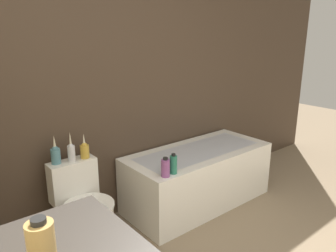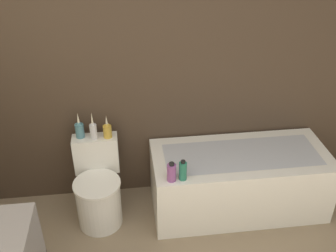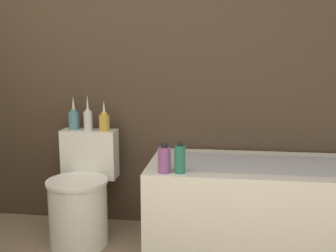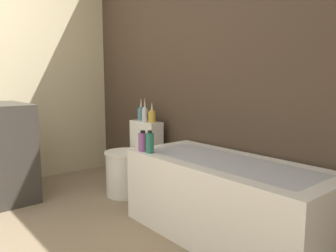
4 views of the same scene
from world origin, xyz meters
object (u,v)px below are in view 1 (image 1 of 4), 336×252
at_px(toilet, 86,217).
at_px(vase_bronze, 85,150).
at_px(bathtub, 198,176).
at_px(shampoo_bottle_tall, 165,168).
at_px(soap_bottle_glass, 41,241).
at_px(vase_silver, 71,152).
at_px(shampoo_bottle_short, 173,164).
at_px(vase_gold, 56,154).

distance_m(toilet, vase_bronze, 0.53).
xyz_separation_m(bathtub, toilet, (-1.21, 0.00, 0.01)).
height_order(vase_bronze, shampoo_bottle_tall, vase_bronze).
bearing_deg(vase_bronze, soap_bottle_glass, -120.64).
bearing_deg(soap_bottle_glass, bathtub, 30.50).
bearing_deg(vase_silver, soap_bottle_glass, -116.83).
xyz_separation_m(shampoo_bottle_tall, shampoo_bottle_short, (0.09, 0.00, 0.00)).
height_order(vase_silver, vase_bronze, vase_silver).
height_order(bathtub, toilet, toilet).
height_order(toilet, shampoo_bottle_short, shampoo_bottle_short).
bearing_deg(bathtub, vase_bronze, 170.14).
height_order(vase_gold, shampoo_bottle_tall, vase_gold).
bearing_deg(vase_silver, bathtub, -8.85).
bearing_deg(vase_gold, shampoo_bottle_tall, -34.58).
relative_size(vase_bronze, shampoo_bottle_tall, 1.25).
bearing_deg(shampoo_bottle_tall, vase_silver, 142.60).
relative_size(bathtub, vase_gold, 6.57).
xyz_separation_m(vase_gold, vase_silver, (0.11, -0.03, 0.00)).
relative_size(vase_bronze, shampoo_bottle_short, 1.18).
distance_m(toilet, vase_gold, 0.54).
relative_size(soap_bottle_glass, shampoo_bottle_tall, 1.04).
xyz_separation_m(soap_bottle_glass, shampoo_bottle_short, (1.32, 0.84, -0.33)).
distance_m(vase_bronze, shampoo_bottle_short, 0.72).
distance_m(bathtub, shampoo_bottle_short, 0.69).
bearing_deg(shampoo_bottle_short, bathtub, 25.30).
bearing_deg(shampoo_bottle_short, soap_bottle_glass, -147.52).
height_order(soap_bottle_glass, vase_gold, soap_bottle_glass).
bearing_deg(vase_gold, vase_silver, -16.67).
distance_m(vase_gold, shampoo_bottle_short, 0.92).
height_order(toilet, vase_silver, vase_silver).
relative_size(toilet, vase_bronze, 3.46).
bearing_deg(vase_gold, bathtub, -9.53).
relative_size(vase_gold, shampoo_bottle_tall, 1.39).
relative_size(vase_gold, vase_silver, 0.93).
xyz_separation_m(soap_bottle_glass, vase_bronze, (0.76, 1.28, -0.20)).
relative_size(shampoo_bottle_tall, shampoo_bottle_short, 0.94).
bearing_deg(shampoo_bottle_tall, vase_gold, 145.42).
distance_m(vase_gold, shampoo_bottle_tall, 0.86).
relative_size(toilet, shampoo_bottle_short, 4.07).
distance_m(soap_bottle_glass, vase_bronze, 1.50).
distance_m(vase_silver, shampoo_bottle_short, 0.81).
distance_m(shampoo_bottle_tall, shampoo_bottle_short, 0.09).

